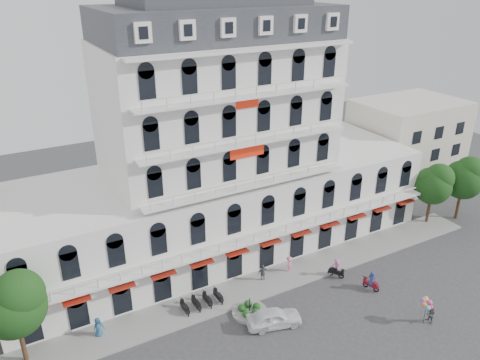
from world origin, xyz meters
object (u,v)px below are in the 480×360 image
object	(u,v)px
parked_car	(274,318)
rider_east	(372,281)
rider_center	(336,268)
balloon_vendor	(429,311)

from	to	relation	value
parked_car	rider_east	world-z (taller)	rider_east
rider_east	parked_car	bearing A→B (deg)	70.26
rider_east	rider_center	xyz separation A→B (m)	(-1.63, 3.18, 0.09)
rider_east	balloon_vendor	xyz separation A→B (m)	(1.00, -5.88, 0.29)
parked_car	rider_center	size ratio (longest dim) A/B	2.35
parked_car	balloon_vendor	world-z (taller)	balloon_vendor
parked_car	rider_center	distance (m)	9.64
rider_east	rider_center	size ratio (longest dim) A/B	0.98
rider_center	balloon_vendor	size ratio (longest dim) A/B	0.83
parked_car	rider_east	bearing A→B (deg)	-76.52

